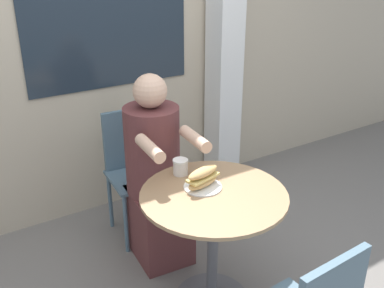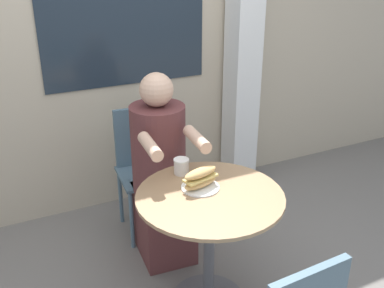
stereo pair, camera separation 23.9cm
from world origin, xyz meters
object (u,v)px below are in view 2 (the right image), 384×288
Objects in this scene: drink_cup at (181,166)px; diner_chair at (144,159)px; cafe_table at (209,225)px; sandwich_on_plate at (200,179)px; seated_diner at (161,180)px.

diner_chair is at bearing 89.87° from drink_cup.
sandwich_on_plate is (-0.01, 0.08, 0.24)m from cafe_table.
sandwich_on_plate is at bearing 99.22° from cafe_table.
sandwich_on_plate is at bearing 98.26° from seated_diner.
sandwich_on_plate reaches higher than drink_cup.
cafe_table is 0.25m from sandwich_on_plate.
cafe_table is at bearing 96.80° from diner_chair.
diner_chair is at bearing -87.00° from seated_diner.
drink_cup is at bearing 96.44° from seated_diner.
sandwich_on_plate is 0.19m from drink_cup.
diner_chair is 0.68m from drink_cup.
cafe_table is 0.64× the size of seated_diner.
seated_diner is (-0.04, 0.57, 0.00)m from cafe_table.
diner_chair is (-0.03, 0.92, -0.00)m from cafe_table.
drink_cup is (-0.03, 0.28, 0.23)m from cafe_table.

